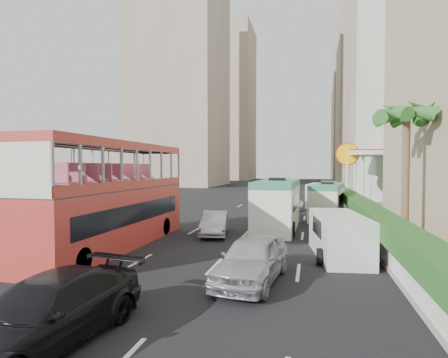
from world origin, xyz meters
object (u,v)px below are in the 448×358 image
(panel_van_near, at_px, (339,236))
(shell_station, at_px, (380,178))
(car_silver_lane_b, at_px, (252,281))
(palm_tree, at_px, (406,177))
(double_decker_bus, at_px, (113,195))
(van_asset, at_px, (289,209))
(panel_van_far, at_px, (320,194))
(car_silver_lane_a, at_px, (215,235))
(car_black, at_px, (47,345))
(minibus_far, at_px, (327,201))
(minibus_near, at_px, (277,205))

(panel_van_near, distance_m, shell_station, 23.07)
(car_silver_lane_b, bearing_deg, palm_tree, 55.83)
(double_decker_bus, height_order, van_asset, double_decker_bus)
(panel_van_far, bearing_deg, shell_station, 14.32)
(car_silver_lane_a, distance_m, van_asset, 13.63)
(double_decker_bus, xyz_separation_m, car_black, (3.66, -8.66, -2.53))
(double_decker_bus, height_order, car_black, double_decker_bus)
(van_asset, height_order, minibus_far, minibus_far)
(car_silver_lane_b, relative_size, minibus_far, 0.77)
(minibus_far, height_order, shell_station, shell_station)
(car_silver_lane_a, distance_m, panel_van_near, 7.44)
(minibus_far, xyz_separation_m, shell_station, (5.55, 10.98, 1.45))
(minibus_far, bearing_deg, car_silver_lane_b, -92.02)
(double_decker_bus, bearing_deg, minibus_near, 43.43)
(van_asset, xyz_separation_m, minibus_far, (3.08, -5.36, 1.30))
(palm_tree, bearing_deg, panel_van_near, -135.68)
(car_silver_lane_b, relative_size, shell_station, 0.57)
(minibus_far, relative_size, shell_station, 0.73)
(van_asset, height_order, panel_van_far, panel_van_far)
(double_decker_bus, xyz_separation_m, minibus_near, (7.22, 6.84, -1.01))
(van_asset, bearing_deg, panel_van_far, 53.85)
(palm_tree, bearing_deg, double_decker_bus, -163.84)
(shell_station, bearing_deg, van_asset, -146.93)
(van_asset, distance_m, panel_van_near, 16.99)
(car_black, distance_m, minibus_far, 21.80)
(double_decker_bus, bearing_deg, car_black, -67.10)
(car_silver_lane_b, distance_m, panel_van_near, 5.21)
(car_black, bearing_deg, car_silver_lane_a, 95.84)
(shell_station, bearing_deg, double_decker_bus, -124.82)
(van_asset, bearing_deg, car_black, -105.34)
(car_silver_lane_b, height_order, car_black, car_silver_lane_b)
(panel_van_far, distance_m, shell_station, 6.04)
(double_decker_bus, bearing_deg, car_silver_lane_b, -24.90)
(van_asset, xyz_separation_m, panel_van_near, (3.04, -16.69, 0.92))
(minibus_near, bearing_deg, van_asset, 91.03)
(panel_van_near, bearing_deg, palm_tree, 36.09)
(double_decker_bus, bearing_deg, minibus_far, 49.00)
(minibus_near, xyz_separation_m, shell_station, (8.78, 16.16, 1.23))
(double_decker_bus, distance_m, car_black, 9.74)
(double_decker_bus, relative_size, van_asset, 2.37)
(shell_station, bearing_deg, car_silver_lane_b, -108.21)
(car_black, height_order, minibus_far, minibus_far)
(minibus_near, bearing_deg, double_decker_bus, -134.75)
(double_decker_bus, bearing_deg, car_silver_lane_a, 46.97)
(palm_tree, xyz_separation_m, shell_station, (2.20, 19.00, -0.63))
(car_silver_lane_a, height_order, car_silver_lane_b, car_silver_lane_b)
(panel_van_far, bearing_deg, minibus_near, -91.02)
(van_asset, distance_m, minibus_near, 10.65)
(double_decker_bus, height_order, palm_tree, palm_tree)
(car_silver_lane_b, bearing_deg, minibus_far, 85.59)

